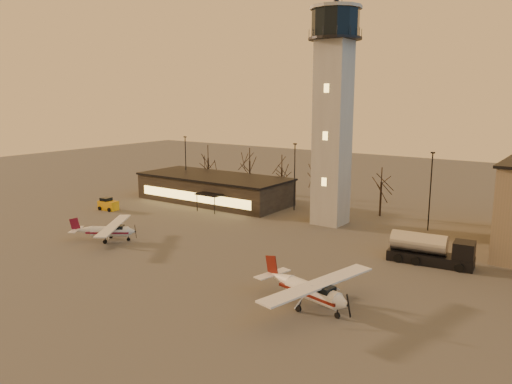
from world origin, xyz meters
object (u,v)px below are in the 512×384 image
fuel_truck (430,252)px  service_cart (108,205)px  control_tower (333,101)px  cessna_rear (111,233)px  cessna_front (314,295)px  terminal (214,188)px

fuel_truck → service_cart: size_ratio=2.80×
control_tower → cessna_rear: 32.45m
cessna_front → service_cart: cessna_front is taller
service_cart → control_tower: bearing=15.5°
cessna_front → service_cart: 44.91m
terminal → cessna_front: size_ratio=2.08×
cessna_front → cessna_rear: (-29.10, 3.18, -0.17)m
control_tower → cessna_rear: size_ratio=3.49×
cessna_rear → fuel_truck: size_ratio=1.08×
terminal → control_tower: bearing=-5.1°
fuel_truck → cessna_rear: bearing=-163.9°
terminal → cessna_front: (33.49, -27.69, -1.00)m
terminal → cessna_front: bearing=-39.6°
service_cart → fuel_truck: bearing=-1.9°
cessna_rear → fuel_truck: fuel_truck is taller
control_tower → terminal: (-21.99, 1.98, -14.17)m
fuel_truck → control_tower: bearing=144.7°
cessna_rear → service_cart: 17.25m
cessna_front → service_cart: (-42.77, 13.71, -0.44)m
control_tower → terminal: control_tower is taller
control_tower → cessna_rear: (-17.60, -22.53, -15.34)m
service_cart → cessna_rear: bearing=-43.1°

